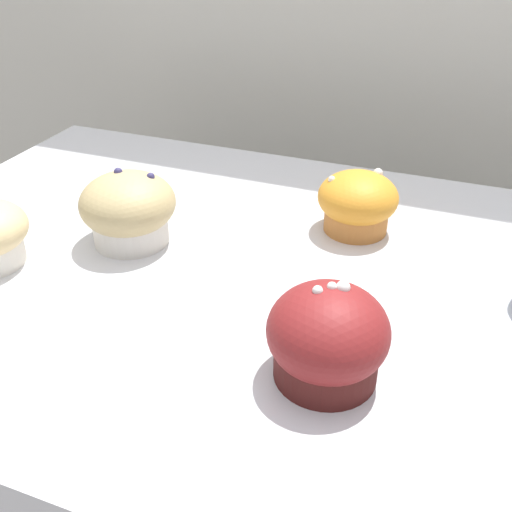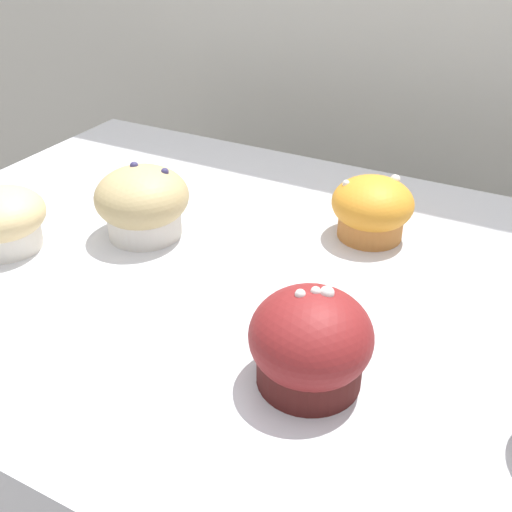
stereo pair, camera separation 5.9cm
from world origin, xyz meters
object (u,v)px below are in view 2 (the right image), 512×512
Objects in this scene: muffin_back_left at (372,208)px; muffin_front_right at (143,202)px; muffin_back_right at (3,219)px; muffin_front_left at (310,343)px.

muffin_back_left is 0.27m from muffin_front_right.
muffin_back_left is 0.98× the size of muffin_back_right.
muffin_front_left is at bearing -82.57° from muffin_back_left.
muffin_back_left is 0.87× the size of muffin_front_right.
muffin_back_right is (-0.36, -0.22, -0.00)m from muffin_back_left.
muffin_front_right is at bearing 39.05° from muffin_back_right.
muffin_front_left is (0.03, -0.26, 0.00)m from muffin_back_left.
muffin_front_left is at bearing -5.69° from muffin_back_right.
muffin_front_left is 0.93× the size of muffin_front_right.
muffin_back_right is 0.16m from muffin_front_right.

